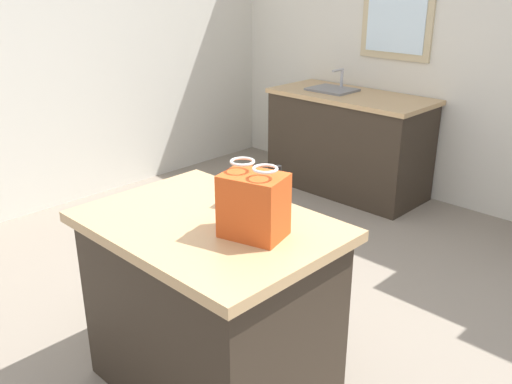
% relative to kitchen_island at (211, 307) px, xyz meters
% --- Properties ---
extents(ground, '(6.55, 6.55, 0.00)m').
position_rel_kitchen_island_xyz_m(ground, '(0.01, 0.38, -0.45)').
color(ground, gray).
extents(back_wall, '(5.46, 0.13, 2.58)m').
position_rel_kitchen_island_xyz_m(back_wall, '(-0.00, 3.03, 0.84)').
color(back_wall, silver).
rests_on(back_wall, ground).
extents(left_wall, '(0.10, 5.31, 2.58)m').
position_rel_kitchen_island_xyz_m(left_wall, '(-2.72, 0.38, 0.84)').
color(left_wall, silver).
rests_on(left_wall, ground).
extents(kitchen_island, '(1.12, 0.81, 0.89)m').
position_rel_kitchen_island_xyz_m(kitchen_island, '(0.00, 0.00, 0.00)').
color(kitchen_island, '#33281E').
rests_on(kitchen_island, ground).
extents(sink_counter, '(1.44, 0.67, 1.08)m').
position_rel_kitchen_island_xyz_m(sink_counter, '(-1.10, 2.64, 0.01)').
color(sink_counter, '#33281E').
rests_on(sink_counter, ground).
extents(shopping_bag, '(0.29, 0.24, 0.31)m').
position_rel_kitchen_island_xyz_m(shopping_bag, '(0.24, 0.04, 0.58)').
color(shopping_bag, '#DB511E').
rests_on(shopping_bag, kitchen_island).
extents(small_box, '(0.13, 0.12, 0.11)m').
position_rel_kitchen_island_xyz_m(small_box, '(-0.03, 0.21, 0.50)').
color(small_box, '#4775B7').
rests_on(small_box, kitchen_island).
extents(bottle, '(0.06, 0.06, 0.22)m').
position_rel_kitchen_island_xyz_m(bottle, '(0.16, 0.28, 0.54)').
color(bottle, '#4C9956').
rests_on(bottle, kitchen_island).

